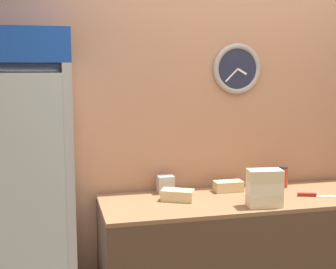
# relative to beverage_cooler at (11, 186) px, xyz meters

# --- Properties ---
(wall_back) EXTENTS (5.20, 0.09, 2.70)m
(wall_back) POSITION_rel_beverage_cooler_xyz_m (1.46, 0.35, 0.28)
(wall_back) COLOR #AD7A5B
(wall_back) RESTS_ON ground_plane
(prep_counter) EXTENTS (1.87, 0.63, 0.91)m
(prep_counter) POSITION_rel_beverage_cooler_xyz_m (1.46, -0.02, -0.62)
(prep_counter) COLOR #4C3828
(prep_counter) RESTS_ON ground_plane
(beverage_cooler) EXTENTS (0.71, 0.70, 1.97)m
(beverage_cooler) POSITION_rel_beverage_cooler_xyz_m (0.00, 0.00, 0.00)
(beverage_cooler) COLOR #B2B7BC
(beverage_cooler) RESTS_ON ground_plane
(sandwich_stack_bottom) EXTENTS (0.22, 0.13, 0.08)m
(sandwich_stack_bottom) POSITION_rel_beverage_cooler_xyz_m (1.51, -0.23, -0.12)
(sandwich_stack_bottom) COLOR beige
(sandwich_stack_bottom) RESTS_ON prep_counter
(sandwich_stack_middle) EXTENTS (0.22, 0.14, 0.08)m
(sandwich_stack_middle) POSITION_rel_beverage_cooler_xyz_m (1.51, -0.23, -0.05)
(sandwich_stack_middle) COLOR beige
(sandwich_stack_middle) RESTS_ON sandwich_stack_bottom
(sandwich_stack_top) EXTENTS (0.22, 0.14, 0.08)m
(sandwich_stack_top) POSITION_rel_beverage_cooler_xyz_m (1.51, -0.23, 0.03)
(sandwich_stack_top) COLOR beige
(sandwich_stack_top) RESTS_ON sandwich_stack_middle
(sandwich_flat_left) EXTENTS (0.20, 0.10, 0.07)m
(sandwich_flat_left) POSITION_rel_beverage_cooler_xyz_m (1.42, 0.16, -0.13)
(sandwich_flat_left) COLOR tan
(sandwich_flat_left) RESTS_ON prep_counter
(sandwich_flat_right) EXTENTS (0.23, 0.19, 0.07)m
(sandwich_flat_right) POSITION_rel_beverage_cooler_xyz_m (1.02, 0.02, -0.13)
(sandwich_flat_right) COLOR tan
(sandwich_flat_right) RESTS_ON prep_counter
(chefs_knife) EXTENTS (0.37, 0.15, 0.02)m
(chefs_knife) POSITION_rel_beverage_cooler_xyz_m (1.96, -0.11, -0.16)
(chefs_knife) COLOR silver
(chefs_knife) RESTS_ON prep_counter
(condiment_jar) EXTENTS (0.07, 0.07, 0.15)m
(condiment_jar) POSITION_rel_beverage_cooler_xyz_m (1.85, 0.18, -0.09)
(condiment_jar) COLOR #B72D23
(condiment_jar) RESTS_ON prep_counter
(napkin_dispenser) EXTENTS (0.11, 0.09, 0.12)m
(napkin_dispenser) POSITION_rel_beverage_cooler_xyz_m (0.99, 0.23, -0.10)
(napkin_dispenser) COLOR #B7B2AD
(napkin_dispenser) RESTS_ON prep_counter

